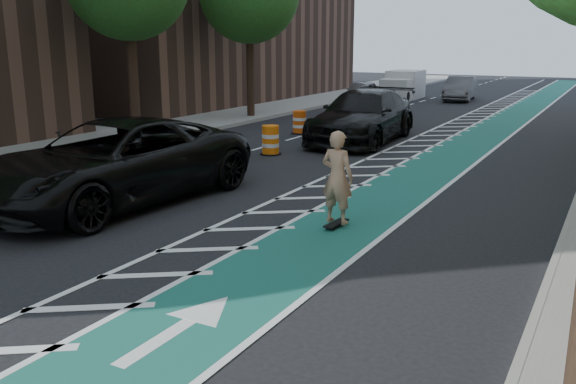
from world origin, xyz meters
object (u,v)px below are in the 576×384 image
Objects in this scene: skateboarder at (337,177)px; suv_far at (363,116)px; suv_near at (115,162)px; barrel_a at (270,141)px.

suv_far is at bearing -66.20° from skateboarder.
suv_near is at bearing 11.69° from skateboarder.
suv_far is at bearing 85.93° from suv_near.
suv_near is 1.07× the size of suv_far.
suv_near is at bearing -101.26° from suv_far.
suv_far is 6.71× the size of barrel_a.
suv_far reaches higher than barrel_a.
skateboarder is at bearing -50.32° from barrel_a.
skateboarder is at bearing -73.31° from suv_far.
barrel_a is (0.03, 6.98, -0.50)m from suv_near.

